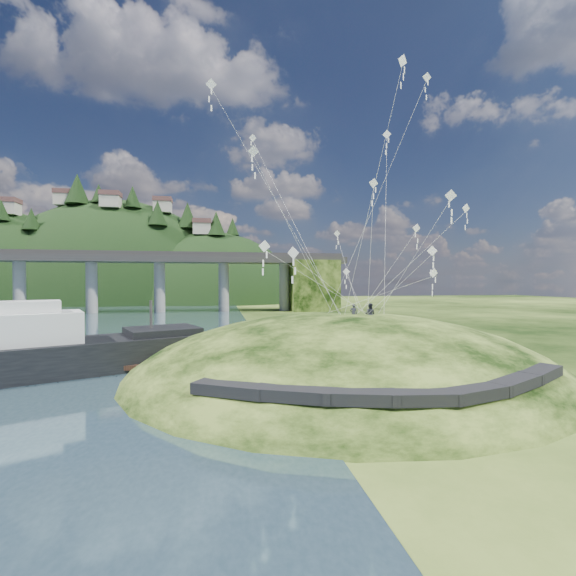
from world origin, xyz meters
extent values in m
plane|color=black|center=(0.00, 0.00, 0.00)|extent=(320.00, 320.00, 0.00)
ellipsoid|color=black|center=(8.00, 2.00, -1.50)|extent=(36.00, 32.00, 13.00)
cube|color=black|center=(-1.50, -8.00, 2.03)|extent=(4.32, 3.62, 0.71)
cube|color=black|center=(1.50, -9.65, 2.09)|extent=(4.10, 2.97, 0.61)
cube|color=black|center=(4.50, -10.65, 2.08)|extent=(3.85, 2.37, 0.62)
cube|color=black|center=(7.50, -11.10, 2.04)|extent=(3.62, 1.83, 0.66)
cube|color=black|center=(10.50, -10.90, 2.05)|extent=(3.82, 2.27, 0.68)
cube|color=black|center=(13.50, -9.95, 2.14)|extent=(4.11, 2.97, 0.71)
cube|color=black|center=(16.50, -8.40, 2.16)|extent=(4.26, 3.43, 0.66)
cube|color=#2D2B2B|center=(-50.00, 70.00, 13.00)|extent=(160.00, 9.00, 1.60)
cube|color=#2D2B2B|center=(-50.00, 70.00, 14.40)|extent=(160.00, 0.40, 1.20)
cube|color=#2D2B2B|center=(-50.00, 74.30, 14.40)|extent=(160.00, 0.40, 1.20)
cylinder|color=gray|center=(-47.50, 70.00, 6.50)|extent=(2.60, 2.60, 13.00)
cylinder|color=gray|center=(-32.00, 70.00, 6.50)|extent=(2.60, 2.60, 13.00)
cylinder|color=gray|center=(-16.50, 70.00, 6.50)|extent=(2.60, 2.60, 13.00)
cylinder|color=gray|center=(-1.00, 70.00, 6.50)|extent=(2.60, 2.60, 13.00)
cylinder|color=gray|center=(14.50, 70.00, 6.50)|extent=(2.60, 2.60, 13.00)
cube|color=black|center=(22.00, 70.00, 6.50)|extent=(12.00, 11.00, 13.00)
ellipsoid|color=black|center=(-40.00, 126.00, -6.00)|extent=(96.00, 68.00, 88.00)
ellipsoid|color=black|center=(-5.00, 118.00, -10.00)|extent=(76.00, 56.00, 72.00)
cone|color=black|center=(-69.59, 107.07, 30.04)|extent=(5.08, 5.08, 6.69)
cone|color=black|center=(-60.58, 106.17, 27.34)|extent=(5.29, 5.29, 6.96)
cone|color=black|center=(-49.87, 114.63, 39.23)|extent=(8.01, 8.01, 10.54)
cone|color=black|center=(-42.87, 114.06, 37.88)|extent=(4.97, 4.97, 6.54)
cone|color=black|center=(-31.40, 112.04, 36.68)|extent=(5.83, 5.83, 7.67)
cone|color=black|center=(-22.45, 107.08, 30.58)|extent=(6.47, 6.47, 8.51)
cone|color=black|center=(-13.22, 113.99, 31.23)|extent=(7.13, 7.13, 9.38)
cone|color=black|center=(-3.12, 109.03, 27.87)|extent=(6.56, 6.56, 8.63)
cone|color=black|center=(2.77, 114.63, 27.68)|extent=(4.88, 4.88, 6.42)
cube|color=beige|center=(-70.00, 112.00, 31.29)|extent=(6.00, 5.00, 4.00)
cube|color=brown|center=(-70.00, 112.00, 33.99)|extent=(6.40, 5.40, 1.60)
cube|color=beige|center=(-55.00, 118.00, 35.99)|extent=(6.00, 5.00, 4.00)
cube|color=brown|center=(-55.00, 118.00, 38.69)|extent=(6.40, 5.40, 1.60)
cube|color=beige|center=(-38.00, 110.00, 34.28)|extent=(6.00, 5.00, 4.00)
cube|color=brown|center=(-38.00, 110.00, 36.98)|extent=(6.40, 5.40, 1.60)
cube|color=beige|center=(-22.00, 116.00, 34.18)|extent=(6.00, 5.00, 4.00)
cube|color=brown|center=(-22.00, 116.00, 36.88)|extent=(6.40, 5.40, 1.60)
cube|color=beige|center=(-8.00, 110.00, 25.88)|extent=(6.00, 5.00, 4.00)
cube|color=brown|center=(-8.00, 110.00, 28.58)|extent=(6.40, 5.40, 1.60)
cube|color=black|center=(-13.99, 6.46, 1.33)|extent=(23.20, 14.49, 2.67)
cube|color=silver|center=(-16.83, 5.25, 3.70)|extent=(8.38, 6.97, 2.87)
cube|color=silver|center=(-16.83, 5.25, 5.44)|extent=(4.98, 4.44, 1.23)
cube|color=black|center=(-7.38, 9.26, 2.98)|extent=(7.68, 7.13, 0.62)
cylinder|color=#2D2B2B|center=(-8.32, 8.86, 4.31)|extent=(0.25, 0.25, 3.08)
cube|color=#3A2018|center=(-8.62, 6.02, 0.50)|extent=(15.83, 3.72, 0.39)
cylinder|color=#3A2018|center=(-15.32, 6.56, 0.22)|extent=(0.34, 0.34, 1.12)
cylinder|color=#3A2018|center=(-11.97, 6.29, 0.22)|extent=(0.34, 0.34, 1.12)
cylinder|color=#3A2018|center=(-8.62, 6.02, 0.22)|extent=(0.34, 0.34, 1.12)
cylinder|color=#3A2018|center=(-5.27, 5.75, 0.22)|extent=(0.34, 0.34, 1.12)
cylinder|color=#3A2018|center=(-1.92, 5.49, 0.22)|extent=(0.34, 0.34, 1.12)
imported|color=#242530|center=(8.48, 1.17, 5.80)|extent=(0.70, 0.61, 1.62)
imported|color=#242530|center=(9.84, 1.09, 5.84)|extent=(1.09, 1.07, 1.77)
cube|color=white|center=(1.29, 11.36, 22.26)|extent=(0.77, 0.23, 0.76)
cube|color=white|center=(1.29, 11.36, 21.72)|extent=(0.10, 0.04, 0.45)
cube|color=white|center=(1.29, 11.36, 21.17)|extent=(0.10, 0.04, 0.45)
cube|color=white|center=(1.29, 11.36, 20.63)|extent=(0.10, 0.04, 0.45)
cube|color=white|center=(13.41, -1.14, 23.07)|extent=(0.68, 0.19, 0.67)
cube|color=white|center=(13.41, -1.14, 22.58)|extent=(0.09, 0.03, 0.40)
cube|color=white|center=(13.41, -1.14, 22.10)|extent=(0.09, 0.03, 0.40)
cube|color=white|center=(13.41, -1.14, 21.62)|extent=(0.09, 0.03, 0.40)
cube|color=white|center=(2.94, -1.97, 9.58)|extent=(0.71, 0.59, 0.86)
cube|color=white|center=(2.94, -1.97, 8.96)|extent=(0.11, 0.07, 0.51)
cube|color=white|center=(2.94, -1.97, 8.33)|extent=(0.11, 0.07, 0.51)
cube|color=white|center=(2.94, -1.97, 7.71)|extent=(0.11, 0.07, 0.51)
cube|color=white|center=(10.87, 10.05, 8.61)|extent=(0.61, 0.48, 0.74)
cube|color=white|center=(10.87, 10.05, 8.08)|extent=(0.09, 0.06, 0.43)
cube|color=white|center=(10.87, 10.05, 7.56)|extent=(0.09, 0.06, 0.43)
cube|color=white|center=(10.87, 10.05, 7.03)|extent=(0.09, 0.06, 0.43)
cube|color=white|center=(9.30, -0.81, 14.97)|extent=(0.72, 0.25, 0.70)
cube|color=white|center=(9.30, -0.81, 14.47)|extent=(0.09, 0.05, 0.42)
cube|color=white|center=(9.30, -0.81, 13.96)|extent=(0.09, 0.05, 0.42)
cube|color=white|center=(9.30, -0.81, 13.45)|extent=(0.09, 0.05, 0.42)
cube|color=white|center=(0.50, 1.57, 17.62)|extent=(0.85, 0.33, 0.82)
cube|color=white|center=(0.50, 1.57, 17.01)|extent=(0.11, 0.04, 0.50)
cube|color=white|center=(0.50, 1.57, 16.40)|extent=(0.11, 0.04, 0.50)
cube|color=white|center=(0.50, 1.57, 15.80)|extent=(0.11, 0.04, 0.50)
cube|color=white|center=(0.64, -4.50, 9.78)|extent=(0.74, 0.21, 0.74)
cube|color=white|center=(0.64, -4.50, 9.25)|extent=(0.09, 0.06, 0.43)
cube|color=white|center=(0.64, -4.50, 8.72)|extent=(0.09, 0.06, 0.43)
cube|color=white|center=(0.64, -4.50, 8.19)|extent=(0.09, 0.06, 0.43)
cube|color=white|center=(9.83, 9.92, 12.52)|extent=(0.65, 0.22, 0.66)
cube|color=white|center=(9.83, 9.92, 12.05)|extent=(0.09, 0.03, 0.38)
cube|color=white|center=(9.83, 9.92, 11.58)|extent=(0.09, 0.03, 0.38)
cube|color=white|center=(9.83, 9.92, 11.11)|extent=(0.09, 0.03, 0.38)
cube|color=white|center=(9.64, -4.69, 21.92)|extent=(0.73, 0.34, 0.75)
cube|color=white|center=(9.64, -4.69, 21.37)|extent=(0.09, 0.08, 0.45)
cube|color=white|center=(9.64, -4.69, 20.82)|extent=(0.09, 0.08, 0.45)
cube|color=white|center=(9.64, -4.69, 20.28)|extent=(0.09, 0.08, 0.45)
cube|color=white|center=(13.73, 6.61, 21.68)|extent=(0.69, 0.49, 0.80)
cube|color=white|center=(13.73, 6.61, 21.11)|extent=(0.10, 0.06, 0.47)
cube|color=white|center=(13.73, 6.61, 20.53)|extent=(0.10, 0.06, 0.47)
cube|color=white|center=(13.73, 6.61, 19.96)|extent=(0.10, 0.06, 0.47)
cube|color=white|center=(16.84, -1.04, 13.29)|extent=(0.70, 0.20, 0.70)
cube|color=white|center=(16.84, -1.04, 12.79)|extent=(0.09, 0.06, 0.41)
cube|color=white|center=(16.84, -1.04, 12.28)|extent=(0.09, 0.06, 0.41)
cube|color=white|center=(16.84, -1.04, 11.78)|extent=(0.09, 0.06, 0.41)
cube|color=white|center=(-2.67, 1.45, 22.39)|extent=(0.81, 0.24, 0.80)
cube|color=white|center=(-2.67, 1.45, 21.81)|extent=(0.11, 0.04, 0.47)
cube|color=white|center=(-2.67, 1.45, 21.24)|extent=(0.11, 0.04, 0.47)
cube|color=white|center=(-2.67, 1.45, 20.66)|extent=(0.11, 0.04, 0.47)
cube|color=white|center=(13.14, -2.47, 9.82)|extent=(0.53, 0.58, 0.74)
cube|color=white|center=(13.14, -2.47, 9.29)|extent=(0.09, 0.07, 0.43)
cube|color=white|center=(13.14, -2.47, 8.76)|extent=(0.09, 0.07, 0.43)
cube|color=white|center=(13.14, -2.47, 8.23)|extent=(0.09, 0.07, 0.43)
cube|color=white|center=(13.28, -2.44, 8.21)|extent=(0.71, 0.19, 0.70)
cube|color=white|center=(13.28, -2.44, 7.71)|extent=(0.09, 0.05, 0.41)
cube|color=white|center=(13.28, -2.44, 7.21)|extent=(0.09, 0.05, 0.41)
cube|color=white|center=(13.28, -2.44, 6.71)|extent=(0.09, 0.05, 0.41)
cube|color=white|center=(15.16, -1.62, 14.10)|extent=(0.88, 0.22, 0.88)
cube|color=white|center=(15.16, -1.62, 13.47)|extent=(0.11, 0.02, 0.52)
cube|color=white|center=(15.16, -1.62, 12.83)|extent=(0.11, 0.02, 0.52)
cube|color=white|center=(15.16, -1.62, 12.20)|extent=(0.11, 0.02, 0.52)
cube|color=white|center=(13.83, 1.07, 11.97)|extent=(0.72, 0.22, 0.71)
cube|color=white|center=(13.83, 1.07, 11.46)|extent=(0.09, 0.06, 0.42)
cube|color=white|center=(13.83, 1.07, 10.94)|extent=(0.09, 0.06, 0.42)
cube|color=white|center=(13.83, 1.07, 10.43)|extent=(0.09, 0.06, 0.42)
camera|label=1|loc=(-2.12, -28.18, 7.61)|focal=24.00mm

